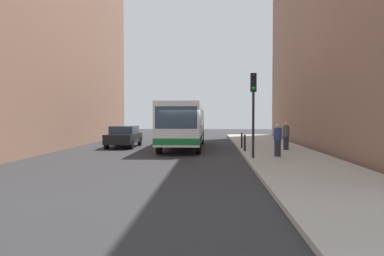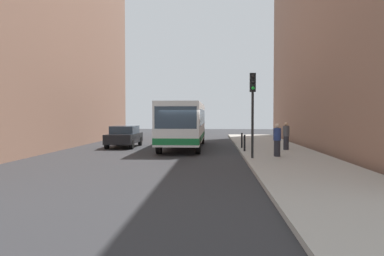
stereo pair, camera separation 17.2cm
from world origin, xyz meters
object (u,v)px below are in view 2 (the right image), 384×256
Objects in this scene: bus at (184,122)px; bollard_near at (245,143)px; traffic_light at (253,99)px; car_beside_bus at (124,136)px; pedestrian_near_signal at (277,140)px; pedestrian_mid_sidewalk at (286,136)px; bollard_mid at (242,140)px; car_behind_bus at (191,130)px.

bollard_near is (3.80, -3.76, -1.10)m from bus.
traffic_light reaches higher than bollard_near.
bus is 4.28m from car_beside_bus.
pedestrian_mid_sidewalk reaches higher than pedestrian_near_signal.
bollard_mid is at bearing 166.56° from car_beside_bus.
car_beside_bus is at bearing -3.77° from bus.
bus reaches higher than pedestrian_near_signal.
car_beside_bus is 11.06m from car_behind_bus.
pedestrian_mid_sidewalk is at bearing 22.13° from bollard_near.
bus reaches higher than pedestrian_mid_sidewalk.
bus is at bearing 118.16° from traffic_light.
pedestrian_mid_sidewalk is at bearing 61.74° from traffic_light.
car_beside_bus is 8.18m from bollard_mid.
bollard_mid is at bearing 90.00° from bollard_near.
bus is 2.44× the size of car_behind_bus.
car_behind_bus is at bearing -88.95° from bus.
car_behind_bus reaches higher than bollard_mid.
car_beside_bus is at bearing 167.07° from bollard_mid.
bus is 6.69× the size of pedestrian_near_signal.
bollard_near is at bearing 82.17° from pedestrian_mid_sidewalk.
bollard_near is (3.98, -14.35, -0.16)m from car_behind_bus.
car_behind_bus is 4.75× the size of bollard_mid.
pedestrian_near_signal is at bearing -62.79° from bollard_near.
car_behind_bus is at bearing -179.22° from pedestrian_near_signal.
bollard_mid is 2.83m from pedestrian_mid_sidewalk.
bus is 6.96m from pedestrian_mid_sidewalk.
pedestrian_mid_sidewalk is at bearing 163.59° from car_beside_bus.
traffic_light reaches higher than pedestrian_near_signal.
traffic_light is at bearing -75.67° from pedestrian_near_signal.
pedestrian_mid_sidewalk is at bearing 156.91° from bus.
bollard_mid is (0.00, 2.21, 0.00)m from bollard_near.
traffic_light is at bearing 121.78° from pedestrian_mid_sidewalk.
pedestrian_near_signal is at bearing -74.10° from bollard_mid.
traffic_light reaches higher than car_beside_bus.
pedestrian_near_signal is (9.38, -6.78, 0.19)m from car_beside_bus.
traffic_light is at bearing 136.33° from car_beside_bus.
bus is at bearing 175.65° from car_beside_bus.
bollard_mid is at bearing 112.05° from car_behind_bus.
pedestrian_near_signal is at bearing 128.78° from bus.
pedestrian_mid_sidewalk is (2.56, -1.17, 0.35)m from bollard_mid.
bus reaches higher than bollard_near.
car_behind_bus is 2.73× the size of pedestrian_mid_sidewalk.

